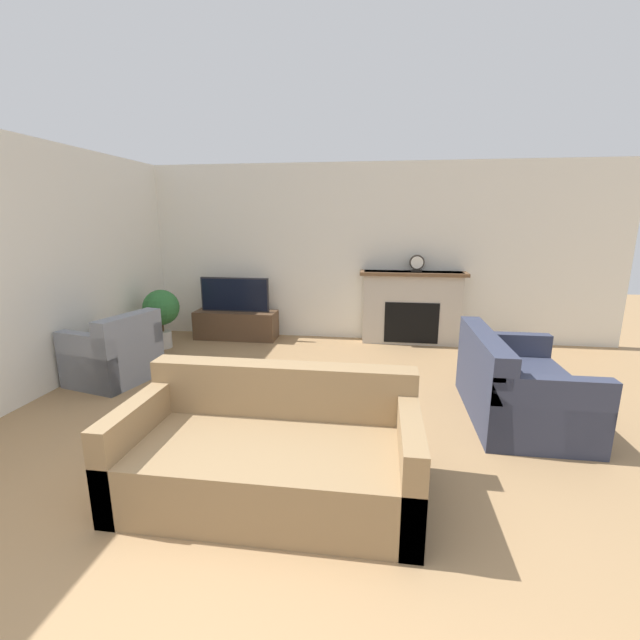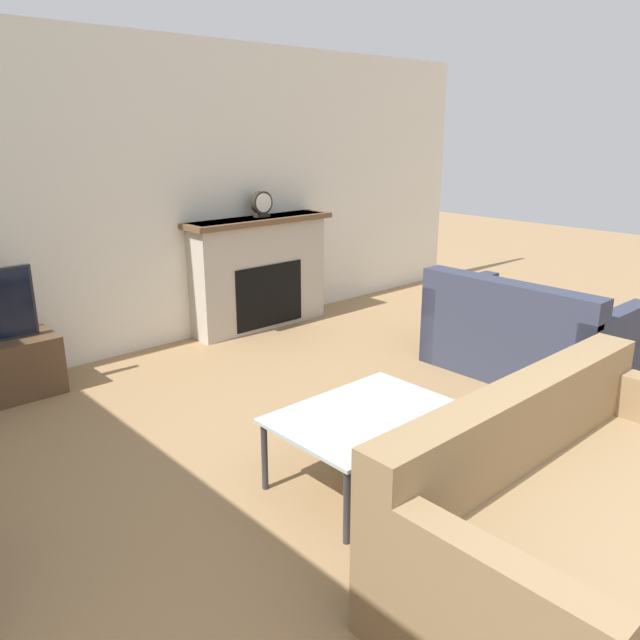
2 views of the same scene
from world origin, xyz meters
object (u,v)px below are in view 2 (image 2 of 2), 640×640
at_px(couch_loveseat, 525,339).
at_px(mantel_clock, 262,204).
at_px(couch_sectional, 581,519).
at_px(coffee_table, 367,419).

height_order(couch_loveseat, mantel_clock, mantel_clock).
bearing_deg(couch_sectional, couch_loveseat, 35.76).
xyz_separation_m(couch_loveseat, mantel_clock, (-0.79, 2.46, 0.94)).
distance_m(couch_sectional, mantel_clock, 4.22).
relative_size(couch_sectional, coffee_table, 1.96).
relative_size(couch_loveseat, coffee_table, 1.47).
xyz_separation_m(couch_sectional, couch_loveseat, (2.03, 1.46, 0.00)).
bearing_deg(coffee_table, couch_loveseat, 7.54).
bearing_deg(couch_loveseat, couch_sectional, 125.76).
relative_size(coffee_table, mantel_clock, 4.06).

